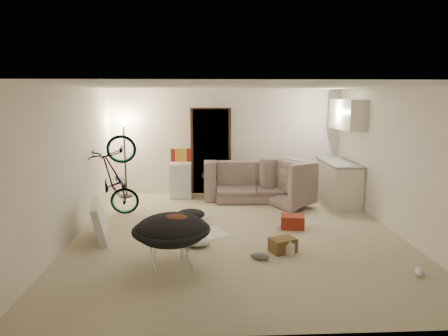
{
  "coord_description": "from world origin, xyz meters",
  "views": [
    {
      "loc": [
        -0.54,
        -6.59,
        2.36
      ],
      "look_at": [
        -0.2,
        0.6,
        1.05
      ],
      "focal_mm": 32.0,
      "sensor_mm": 36.0,
      "label": 1
    }
  ],
  "objects_px": {
    "armchair": "(301,187)",
    "floor_lamp": "(124,142)",
    "mini_fridge": "(181,180)",
    "sofa": "(254,183)",
    "tv_box": "(100,221)",
    "juicer": "(289,248)",
    "saucer_chair": "(172,237)",
    "drink_case_a": "(283,245)",
    "kitchen_counter": "(338,182)",
    "drink_case_b": "(292,222)",
    "bicycle": "(116,195)"
  },
  "relations": [
    {
      "from": "armchair",
      "to": "floor_lamp",
      "type": "bearing_deg",
      "value": 51.76
    },
    {
      "from": "armchair",
      "to": "mini_fridge",
      "type": "relative_size",
      "value": 1.41
    },
    {
      "from": "floor_lamp",
      "to": "sofa",
      "type": "height_order",
      "value": "floor_lamp"
    },
    {
      "from": "floor_lamp",
      "to": "tv_box",
      "type": "bearing_deg",
      "value": -87.95
    },
    {
      "from": "sofa",
      "to": "juicer",
      "type": "distance_m",
      "value": 3.42
    },
    {
      "from": "tv_box",
      "to": "juicer",
      "type": "height_order",
      "value": "tv_box"
    },
    {
      "from": "saucer_chair",
      "to": "drink_case_a",
      "type": "relative_size",
      "value": 2.85
    },
    {
      "from": "floor_lamp",
      "to": "armchair",
      "type": "height_order",
      "value": "floor_lamp"
    },
    {
      "from": "armchair",
      "to": "saucer_chair",
      "type": "bearing_deg",
      "value": 113.93
    },
    {
      "from": "floor_lamp",
      "to": "juicer",
      "type": "height_order",
      "value": "floor_lamp"
    },
    {
      "from": "floor_lamp",
      "to": "mini_fridge",
      "type": "xyz_separation_m",
      "value": [
        1.29,
        -0.1,
        -0.9
      ]
    },
    {
      "from": "kitchen_counter",
      "to": "juicer",
      "type": "height_order",
      "value": "kitchen_counter"
    },
    {
      "from": "sofa",
      "to": "mini_fridge",
      "type": "relative_size",
      "value": 2.87
    },
    {
      "from": "mini_fridge",
      "to": "tv_box",
      "type": "distance_m",
      "value": 2.95
    },
    {
      "from": "floor_lamp",
      "to": "drink_case_b",
      "type": "bearing_deg",
      "value": -35.31
    },
    {
      "from": "bicycle",
      "to": "drink_case_b",
      "type": "distance_m",
      "value": 3.46
    },
    {
      "from": "kitchen_counter",
      "to": "tv_box",
      "type": "xyz_separation_m",
      "value": [
        -4.73,
        -2.14,
        -0.13
      ]
    },
    {
      "from": "sofa",
      "to": "bicycle",
      "type": "xyz_separation_m",
      "value": [
        -2.9,
        -1.32,
        0.09
      ]
    },
    {
      "from": "mini_fridge",
      "to": "drink_case_a",
      "type": "height_order",
      "value": "mini_fridge"
    },
    {
      "from": "kitchen_counter",
      "to": "drink_case_b",
      "type": "bearing_deg",
      "value": -128.44
    },
    {
      "from": "kitchen_counter",
      "to": "sofa",
      "type": "distance_m",
      "value": 1.89
    },
    {
      "from": "sofa",
      "to": "saucer_chair",
      "type": "distance_m",
      "value": 4.13
    },
    {
      "from": "kitchen_counter",
      "to": "bicycle",
      "type": "bearing_deg",
      "value": -169.58
    },
    {
      "from": "tv_box",
      "to": "drink_case_a",
      "type": "distance_m",
      "value": 3.03
    },
    {
      "from": "kitchen_counter",
      "to": "drink_case_b",
      "type": "xyz_separation_m",
      "value": [
        -1.41,
        -1.77,
        -0.32
      ]
    },
    {
      "from": "floor_lamp",
      "to": "tv_box",
      "type": "distance_m",
      "value": 2.97
    },
    {
      "from": "sofa",
      "to": "juicer",
      "type": "bearing_deg",
      "value": 92.58
    },
    {
      "from": "sofa",
      "to": "drink_case_a",
      "type": "xyz_separation_m",
      "value": [
        0.04,
        -3.31,
        -0.23
      ]
    },
    {
      "from": "mini_fridge",
      "to": "juicer",
      "type": "xyz_separation_m",
      "value": [
        1.83,
        -3.51,
        -0.31
      ]
    },
    {
      "from": "kitchen_counter",
      "to": "juicer",
      "type": "relative_size",
      "value": 6.6
    },
    {
      "from": "kitchen_counter",
      "to": "armchair",
      "type": "distance_m",
      "value": 0.86
    },
    {
      "from": "armchair",
      "to": "tv_box",
      "type": "height_order",
      "value": "armchair"
    },
    {
      "from": "juicer",
      "to": "sofa",
      "type": "bearing_deg",
      "value": 92.02
    },
    {
      "from": "bicycle",
      "to": "juicer",
      "type": "distance_m",
      "value": 3.68
    },
    {
      "from": "drink_case_b",
      "to": "juicer",
      "type": "height_order",
      "value": "drink_case_b"
    },
    {
      "from": "armchair",
      "to": "bicycle",
      "type": "distance_m",
      "value": 3.96
    },
    {
      "from": "bicycle",
      "to": "mini_fridge",
      "type": "xyz_separation_m",
      "value": [
        1.19,
        1.42,
        -0.03
      ]
    },
    {
      "from": "bicycle",
      "to": "mini_fridge",
      "type": "height_order",
      "value": "bicycle"
    },
    {
      "from": "saucer_chair",
      "to": "tv_box",
      "type": "xyz_separation_m",
      "value": [
        -1.29,
        1.21,
        -0.14
      ]
    },
    {
      "from": "bicycle",
      "to": "mini_fridge",
      "type": "distance_m",
      "value": 1.85
    },
    {
      "from": "drink_case_a",
      "to": "juicer",
      "type": "xyz_separation_m",
      "value": [
        0.08,
        -0.1,
        -0.01
      ]
    },
    {
      "from": "armchair",
      "to": "tv_box",
      "type": "xyz_separation_m",
      "value": [
        -3.88,
        -2.05,
        -0.06
      ]
    },
    {
      "from": "floor_lamp",
      "to": "tv_box",
      "type": "xyz_separation_m",
      "value": [
        0.1,
        -2.79,
        -1.0
      ]
    },
    {
      "from": "kitchen_counter",
      "to": "mini_fridge",
      "type": "bearing_deg",
      "value": 171.16
    },
    {
      "from": "tv_box",
      "to": "armchair",
      "type": "bearing_deg",
      "value": 15.63
    },
    {
      "from": "floor_lamp",
      "to": "drink_case_b",
      "type": "distance_m",
      "value": 4.36
    },
    {
      "from": "drink_case_a",
      "to": "drink_case_b",
      "type": "height_order",
      "value": "drink_case_b"
    },
    {
      "from": "sofa",
      "to": "bicycle",
      "type": "distance_m",
      "value": 3.19
    },
    {
      "from": "saucer_chair",
      "to": "juicer",
      "type": "relative_size",
      "value": 4.72
    },
    {
      "from": "floor_lamp",
      "to": "bicycle",
      "type": "relative_size",
      "value": 1.1
    }
  ]
}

